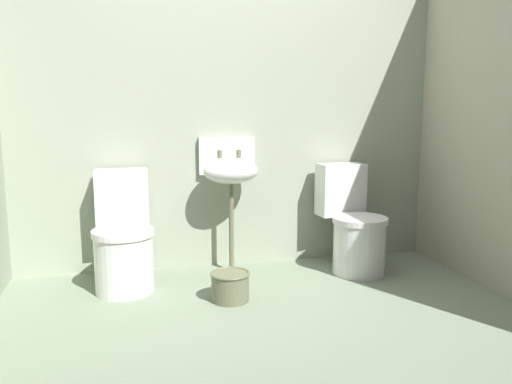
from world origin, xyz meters
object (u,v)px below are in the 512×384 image
Objects in this scene: toilet_left at (123,241)px; toilet_right at (354,228)px; bucket at (230,286)px; sink at (230,170)px.

toilet_right is (1.66, 0.00, 0.00)m from toilet_left.
toilet_right is at bearing 21.91° from bucket.
bucket is at bearing -100.88° from sink.
toilet_right is 0.79× the size of sink.
toilet_left is at bearing -166.20° from sink.
toilet_left is 0.80m from bucket.
toilet_right is at bearing 178.63° from toilet_left.
toilet_left is 1.66m from toilet_right.
sink reaches higher than bucket.
toilet_right is 3.07× the size of bucket.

